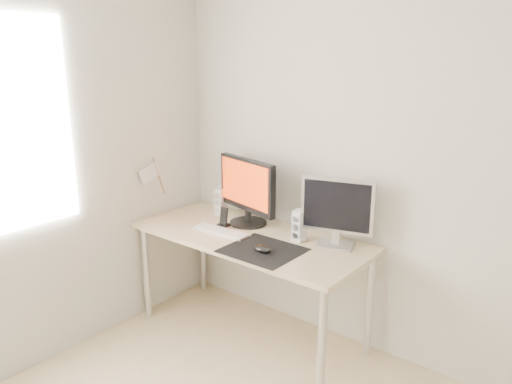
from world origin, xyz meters
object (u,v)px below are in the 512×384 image
Objects in this scene: speaker_right at (299,226)px; phone_dock at (224,220)px; keyboard at (221,231)px; second_monitor at (337,209)px; speaker_left at (221,202)px; desk at (250,246)px; main_monitor at (247,189)px; mouse at (262,249)px.

phone_dock is (-0.56, -0.09, -0.06)m from speaker_right.
speaker_right is 0.48× the size of keyboard.
second_monitor is 0.80m from keyboard.
speaker_left is 0.48× the size of keyboard.
desk is 3.78× the size of keyboard.
speaker_left is at bearing 172.07° from main_monitor.
second_monitor is 0.83m from phone_dock.
desk is (-0.25, 0.19, -0.10)m from mouse.
mouse is at bearing -29.04° from speaker_left.
phone_dock is (-0.10, -0.13, -0.21)m from main_monitor.
mouse is at bearing -22.72° from phone_dock.
desk is 0.51m from speaker_left.
second_monitor is at bearing 16.83° from speaker_right.
desk is 0.22m from keyboard.
speaker_left is 0.39m from keyboard.
speaker_right is (0.46, -0.04, -0.15)m from main_monitor.
second_monitor reaches higher than phone_dock.
speaker_left is at bearing 156.42° from desk.
phone_dock is (-0.25, 0.02, 0.12)m from desk.
keyboard is at bearing -159.56° from second_monitor.
main_monitor reaches higher than keyboard.
phone_dock is (-0.79, -0.16, -0.20)m from second_monitor.
keyboard is at bearing 166.50° from mouse.
speaker_left is at bearing 137.11° from phone_dock.
phone_dock reaches higher than desk.
desk is at bearing -161.40° from second_monitor.
speaker_left is 1.50× the size of phone_dock.
speaker_right is 0.57m from phone_dock.
mouse is 0.57m from main_monitor.
main_monitor is 1.29× the size of keyboard.
main_monitor is 0.27m from phone_dock.
desk is 3.60× the size of second_monitor.
speaker_right is (0.31, 0.11, 0.18)m from desk.
speaker_right is 0.53m from keyboard.
phone_dock is (-0.07, 0.11, 0.03)m from keyboard.
second_monitor is at bearing 11.53° from phone_dock.
speaker_left is (-0.43, 0.19, 0.18)m from desk.
keyboard is at bearing -157.92° from speaker_right.
keyboard is at bearing -47.44° from speaker_left.
mouse is at bearing -13.50° from keyboard.
mouse is 0.86× the size of phone_dock.
main_monitor reaches higher than desk.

